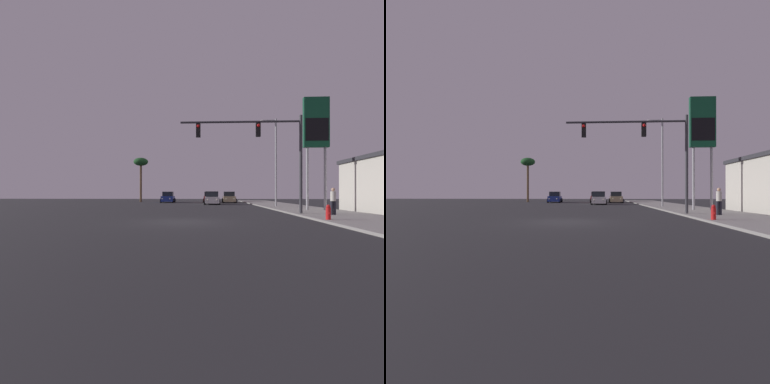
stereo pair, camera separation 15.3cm
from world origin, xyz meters
TOP-DOWN VIEW (x-y plane):
  - ground_plane at (0.00, 0.00)m, footprint 120.00×120.00m
  - sidewalk_right at (9.50, 10.00)m, footprint 5.00×60.00m
  - car_tan at (4.64, 30.68)m, footprint 2.04×4.33m
  - car_red at (1.70, 31.46)m, footprint 2.04×4.31m
  - car_blue at (-4.76, 31.12)m, footprint 2.04×4.33m
  - car_white at (1.91, 24.01)m, footprint 2.04×4.31m
  - traffic_light_mast at (5.12, 5.01)m, footprint 8.08×0.36m
  - street_lamp at (8.23, 16.07)m, footprint 1.74×0.24m
  - gas_station_sign at (10.00, 9.27)m, footprint 2.00×0.42m
  - fire_hydrant at (7.41, 0.37)m, footprint 0.24×0.34m
  - pedestrian_on_sidewalk at (9.05, 3.78)m, footprint 0.34×0.32m
  - palm_tree_far at (-9.68, 34.00)m, footprint 2.40×2.40m

SIDE VIEW (x-z plane):
  - ground_plane at x=0.00m, z-range 0.00..0.00m
  - sidewalk_right at x=9.50m, z-range 0.00..0.12m
  - fire_hydrant at x=7.41m, z-range 0.11..0.87m
  - car_tan at x=4.64m, z-range -0.08..1.60m
  - car_red at x=1.70m, z-range -0.08..1.60m
  - car_blue at x=-4.76m, z-range -0.08..1.60m
  - car_white at x=1.91m, z-range -0.08..1.60m
  - pedestrian_on_sidewalk at x=9.05m, z-range 0.20..1.87m
  - traffic_light_mast at x=5.12m, z-range 1.52..8.02m
  - street_lamp at x=8.23m, z-range 0.62..9.62m
  - palm_tree_far at x=-9.68m, z-range 2.66..9.98m
  - gas_station_sign at x=10.00m, z-range 2.12..11.12m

